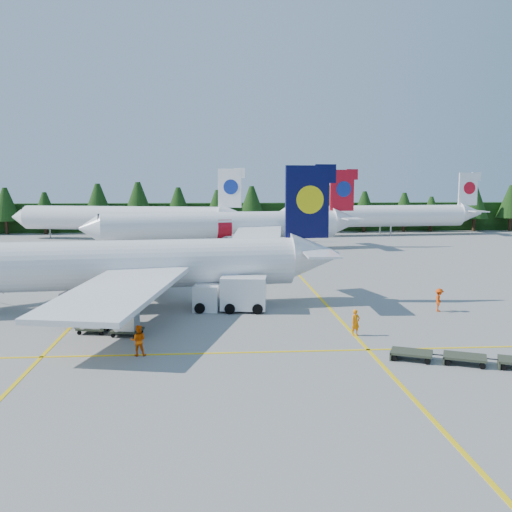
{
  "coord_description": "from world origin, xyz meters",
  "views": [
    {
      "loc": [
        -3.61,
        -40.01,
        10.45
      ],
      "look_at": [
        0.39,
        13.25,
        3.5
      ],
      "focal_mm": 40.0,
      "sensor_mm": 36.0,
      "label": 1
    }
  ],
  "objects": [
    {
      "name": "ground",
      "position": [
        0.0,
        0.0,
        0.0
      ],
      "size": [
        320.0,
        320.0,
        0.0
      ],
      "primitive_type": "plane",
      "color": "gray",
      "rests_on": "ground"
    },
    {
      "name": "taxi_stripe_a",
      "position": [
        -14.0,
        20.0,
        0.01
      ],
      "size": [
        0.25,
        120.0,
        0.01
      ],
      "primitive_type": "cube",
      "color": "yellow",
      "rests_on": "ground"
    },
    {
      "name": "taxi_stripe_b",
      "position": [
        6.0,
        20.0,
        0.01
      ],
      "size": [
        0.25,
        120.0,
        0.01
      ],
      "primitive_type": "cube",
      "color": "yellow",
      "rests_on": "ground"
    },
    {
      "name": "taxi_stripe_cross",
      "position": [
        0.0,
        -6.0,
        0.01
      ],
      "size": [
        80.0,
        0.25,
        0.01
      ],
      "primitive_type": "cube",
      "color": "yellow",
      "rests_on": "ground"
    },
    {
      "name": "treeline_hedge",
      "position": [
        0.0,
        82.0,
        3.0
      ],
      "size": [
        220.0,
        4.0,
        6.0
      ],
      "primitive_type": "cube",
      "color": "black",
      "rests_on": "ground"
    },
    {
      "name": "airliner_navy",
      "position": [
        -14.8,
        7.04,
        3.57
      ],
      "size": [
        40.8,
        33.42,
        11.87
      ],
      "rotation": [
        0.0,
        0.0,
        0.11
      ],
      "color": "white",
      "rests_on": "ground"
    },
    {
      "name": "airliner_red",
      "position": [
        -2.92,
        46.8,
        3.73
      ],
      "size": [
        42.28,
        34.48,
        12.39
      ],
      "rotation": [
        0.0,
        0.0,
        0.19
      ],
      "color": "white",
      "rests_on": "ground"
    },
    {
      "name": "airliner_far_left",
      "position": [
        -21.47,
        65.35,
        4.0
      ],
      "size": [
        43.16,
        13.73,
        12.76
      ],
      "rotation": [
        0.0,
        0.0,
        -0.24
      ],
      "color": "white",
      "rests_on": "ground"
    },
    {
      "name": "airliner_far_right",
      "position": [
        27.2,
        70.25,
        3.86
      ],
      "size": [
        42.3,
        7.69,
        12.3
      ],
      "rotation": [
        0.0,
        0.0,
        0.09
      ],
      "color": "white",
      "rests_on": "ground"
    },
    {
      "name": "service_truck",
      "position": [
        -2.28,
        5.55,
        1.4
      ],
      "size": [
        6.08,
        2.9,
        2.82
      ],
      "rotation": [
        0.0,
        0.0,
        -0.14
      ],
      "color": "white",
      "rests_on": "ground"
    },
    {
      "name": "dolly_train",
      "position": [
        12.2,
        -9.68,
        0.45
      ],
      "size": [
        11.14,
        5.44,
        0.14
      ],
      "rotation": [
        0.0,
        0.0,
        -0.42
      ],
      "color": "#303325",
      "rests_on": "ground"
    },
    {
      "name": "uld_pair",
      "position": [
        -10.79,
        -0.97,
        1.04
      ],
      "size": [
        4.68,
        2.74,
        1.55
      ],
      "rotation": [
        0.0,
        0.0,
        -0.17
      ],
      "color": "#303325",
      "rests_on": "ground"
    },
    {
      "name": "crew_a",
      "position": [
        6.04,
        -2.59,
        0.91
      ],
      "size": [
        0.78,
        0.66,
        1.82
      ],
      "primitive_type": "imported",
      "rotation": [
        0.0,
        0.0,
        0.39
      ],
      "color": "orange",
      "rests_on": "ground"
    },
    {
      "name": "crew_b",
      "position": [
        -8.2,
        -6.12,
        0.95
      ],
      "size": [
        0.93,
        0.73,
        1.89
      ],
      "primitive_type": "imported",
      "rotation": [
        0.0,
        0.0,
        3.15
      ],
      "color": "#FF5705",
      "rests_on": "ground"
    },
    {
      "name": "crew_c",
      "position": [
        14.62,
        4.09,
        0.95
      ],
      "size": [
        0.83,
        0.94,
        1.9
      ],
      "primitive_type": "imported",
      "rotation": [
        0.0,
        0.0,
        1.11
      ],
      "color": "#E43D04",
      "rests_on": "ground"
    }
  ]
}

